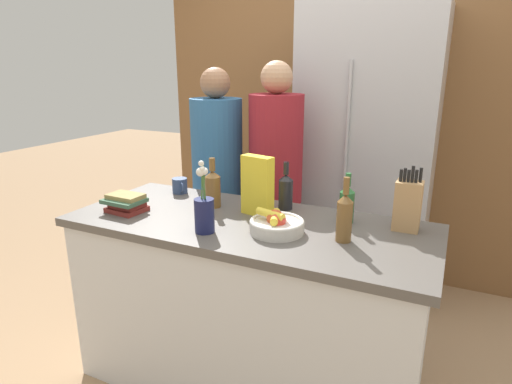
% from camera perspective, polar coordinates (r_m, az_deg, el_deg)
% --- Properties ---
extents(ground_plane, '(14.00, 14.00, 0.00)m').
position_cam_1_polar(ground_plane, '(2.48, -0.97, -23.67)').
color(ground_plane, '#A37F5B').
extents(kitchen_island, '(1.72, 0.72, 0.89)m').
position_cam_1_polar(kitchen_island, '(2.22, -1.03, -14.77)').
color(kitchen_island, silver).
rests_on(kitchen_island, ground_plane).
extents(back_wall_wood, '(2.92, 0.12, 2.60)m').
position_cam_1_polar(back_wall_wood, '(3.42, 11.16, 11.17)').
color(back_wall_wood, brown).
rests_on(back_wall_wood, ground_plane).
extents(refrigerator, '(0.88, 0.63, 1.98)m').
position_cam_1_polar(refrigerator, '(3.05, 14.43, 4.47)').
color(refrigerator, '#B7B7BC').
rests_on(refrigerator, ground_plane).
extents(fruit_bowl, '(0.24, 0.24, 0.10)m').
position_cam_1_polar(fruit_bowl, '(1.88, 2.75, -4.26)').
color(fruit_bowl, silver).
rests_on(fruit_bowl, kitchen_island).
extents(knife_block, '(0.11, 0.10, 0.30)m').
position_cam_1_polar(knife_block, '(2.00, 19.58, -1.63)').
color(knife_block, tan).
rests_on(knife_block, kitchen_island).
extents(flower_vase, '(0.09, 0.09, 0.32)m').
position_cam_1_polar(flower_vase, '(1.88, -6.93, -2.43)').
color(flower_vase, '#191E4C').
rests_on(flower_vase, kitchen_island).
extents(cereal_box, '(0.17, 0.09, 0.29)m').
position_cam_1_polar(cereal_box, '(2.07, 0.12, 0.83)').
color(cereal_box, yellow).
rests_on(cereal_box, kitchen_island).
extents(coffee_mug, '(0.11, 0.10, 0.09)m').
position_cam_1_polar(coffee_mug, '(2.49, -10.11, 0.83)').
color(coffee_mug, '#334770').
rests_on(coffee_mug, kitchen_island).
extents(book_stack, '(0.20, 0.17, 0.09)m').
position_cam_1_polar(book_stack, '(2.24, -16.94, -1.43)').
color(book_stack, maroon).
rests_on(book_stack, kitchen_island).
extents(bottle_oil, '(0.07, 0.07, 0.24)m').
position_cam_1_polar(bottle_oil, '(2.02, 12.01, -1.48)').
color(bottle_oil, '#286633').
rests_on(bottle_oil, kitchen_island).
extents(bottle_vinegar, '(0.07, 0.07, 0.28)m').
position_cam_1_polar(bottle_vinegar, '(1.80, 11.71, -3.21)').
color(bottle_vinegar, brown).
rests_on(bottle_vinegar, kitchen_island).
extents(bottle_wine, '(0.08, 0.08, 0.26)m').
position_cam_1_polar(bottle_wine, '(2.21, -5.78, 0.57)').
color(bottle_wine, brown).
rests_on(bottle_wine, kitchen_island).
extents(bottle_water, '(0.07, 0.07, 0.25)m').
position_cam_1_polar(bottle_water, '(2.17, 3.98, 0.16)').
color(bottle_water, black).
rests_on(bottle_water, kitchen_island).
extents(person_at_sink, '(0.33, 0.33, 1.59)m').
position_cam_1_polar(person_at_sink, '(2.78, -5.12, 1.75)').
color(person_at_sink, '#383842').
rests_on(person_at_sink, ground_plane).
extents(person_in_blue, '(0.33, 0.33, 1.63)m').
position_cam_1_polar(person_in_blue, '(2.65, 2.60, 1.57)').
color(person_in_blue, '#383842').
rests_on(person_in_blue, ground_plane).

